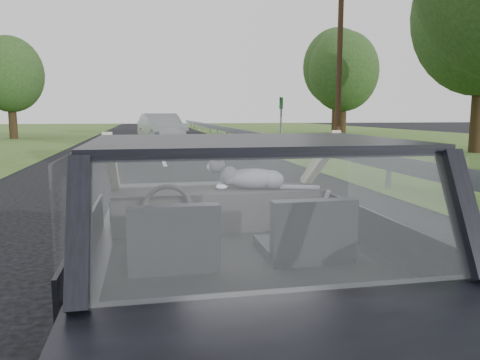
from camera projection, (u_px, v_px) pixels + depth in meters
name	position (u px, v px, depth m)	size (l,w,h in m)	color
ground	(233.00, 351.00, 3.13)	(140.00, 140.00, 0.00)	#212228
subject_car	(233.00, 246.00, 3.03)	(1.80, 4.00, 1.45)	black
dashboard	(218.00, 208.00, 3.62)	(1.58, 0.45, 0.30)	black
driver_seat	(173.00, 238.00, 2.65)	(0.50, 0.72, 0.42)	black
passenger_seat	(307.00, 231.00, 2.81)	(0.50, 0.72, 0.42)	black
steering_wheel	(168.00, 209.00, 3.25)	(0.36, 0.36, 0.04)	black
cat	(253.00, 177.00, 3.60)	(0.62, 0.19, 0.28)	slate
guardrail	(316.00, 148.00, 13.59)	(0.05, 90.00, 0.32)	gray
other_car	(161.00, 129.00, 24.21)	(1.88, 4.76, 1.56)	#A0A5AF
highway_sign	(281.00, 122.00, 22.86)	(0.09, 0.93, 2.34)	#094414
utility_pole	(339.00, 64.00, 21.72)	(0.25, 0.25, 7.64)	#442B20
tree_2	(343.00, 87.00, 27.41)	(4.06, 4.06, 6.15)	#1F3519
tree_3	(336.00, 83.00, 36.49)	(5.20, 5.20, 7.87)	#1F3519
tree_6	(11.00, 89.00, 28.17)	(3.95, 3.95, 5.98)	#1F3519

